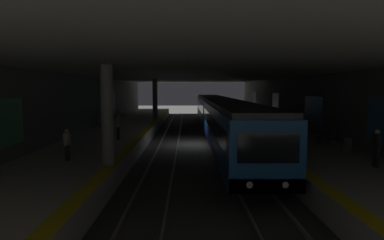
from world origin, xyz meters
name	(u,v)px	position (x,y,z in m)	size (l,w,h in m)	color
ground_plane	(196,144)	(0.00, 0.00, 0.00)	(120.00, 120.00, 0.00)	#42423F
track_left	(223,143)	(0.00, -2.20, 0.08)	(60.00, 1.53, 0.16)	gray
track_right	(169,144)	(0.00, 2.20, 0.08)	(60.00, 1.53, 0.16)	gray
platform_left	(276,138)	(0.00, -6.55, 0.53)	(60.00, 5.30, 1.06)	beige
platform_right	(115,138)	(0.00, 6.55, 0.53)	(60.00, 5.30, 1.06)	beige
wall_left	(312,110)	(0.04, -9.45, 2.80)	(60.00, 0.56, 5.60)	slate
wall_right	(78,110)	(0.00, 9.45, 2.80)	(60.00, 0.56, 5.60)	slate
ceiling_slab	(196,73)	(0.00, 0.00, 5.80)	(60.00, 19.40, 0.40)	#ADAAA3
pillar_near	(107,115)	(-11.21, 4.35, 3.33)	(0.56, 0.56, 4.55)	gray
pillar_far	(155,99)	(10.52, 4.35, 3.33)	(0.56, 0.56, 4.55)	gray
metro_train	(219,116)	(3.52, -2.20, 2.02)	(36.15, 2.83, 3.49)	#19569E
bench_left_mid	(327,133)	(-4.85, -8.53, 1.57)	(1.70, 0.47, 0.86)	#262628
bench_left_far	(275,117)	(7.60, -8.53, 1.57)	(1.70, 0.47, 0.86)	#262628
bench_right_near	(102,121)	(3.73, 8.53, 1.57)	(1.70, 0.47, 0.86)	#262628
bench_right_mid	(123,113)	(13.06, 8.53, 1.57)	(1.70, 0.47, 0.86)	#262628
person_waiting_near	(67,144)	(-10.38, 6.54, 1.88)	(0.60, 0.22, 1.54)	#343434
person_walking_mid	(376,146)	(-11.94, -7.67, 1.99)	(0.60, 0.23, 1.72)	#313131
person_standing_far	(112,118)	(3.40, 7.60, 1.89)	(0.60, 0.22, 1.57)	#474747
person_boarding	(118,126)	(-3.95, 5.44, 2.00)	(0.60, 0.24, 1.75)	#2F2F2F
backpack_on_floor	(319,140)	(-5.65, -7.69, 1.25)	(0.30, 0.20, 0.40)	#1E512D
trash_bin	(348,146)	(-9.13, -7.80, 1.48)	(0.44, 0.44, 0.85)	#595B5E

